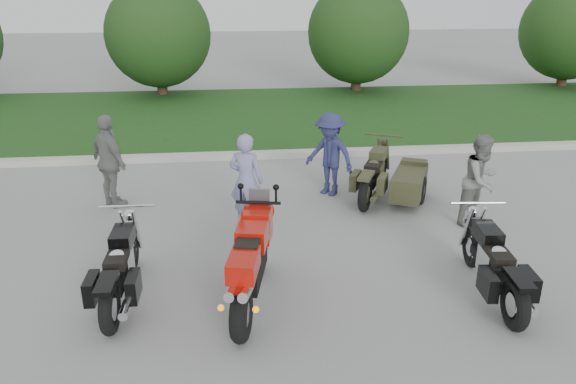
{
  "coord_description": "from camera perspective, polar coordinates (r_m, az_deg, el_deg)",
  "views": [
    {
      "loc": [
        -0.66,
        -6.77,
        4.02
      ],
      "look_at": [
        0.23,
        1.59,
        0.8
      ],
      "focal_mm": 35.0,
      "sensor_mm": 36.0,
      "label": 1
    }
  ],
  "objects": [
    {
      "name": "cruiser_left",
      "position": [
        7.7,
        -16.69,
        -7.77
      ],
      "size": [
        0.37,
        2.22,
        0.86
      ],
      "rotation": [
        0.0,
        0.0,
        -0.01
      ],
      "color": "black",
      "rests_on": "ground"
    },
    {
      "name": "cruiser_sidecar",
      "position": [
        10.88,
        10.74,
        1.19
      ],
      "size": [
        1.67,
        2.12,
        0.88
      ],
      "rotation": [
        0.0,
        0.0,
        -0.45
      ],
      "color": "black",
      "rests_on": "ground"
    },
    {
      "name": "tree_mid_right",
      "position": [
        20.88,
        7.13,
        15.78
      ],
      "size": [
        3.6,
        3.6,
        4.0
      ],
      "color": "#3F2B1C",
      "rests_on": "ground"
    },
    {
      "name": "person_grey",
      "position": [
        10.11,
        19.01,
        1.16
      ],
      "size": [
        0.98,
        0.93,
        1.59
      ],
      "primitive_type": "imported",
      "rotation": [
        0.0,
        0.0,
        0.58
      ],
      "color": "gray",
      "rests_on": "ground"
    },
    {
      "name": "tree_far_right",
      "position": [
        23.97,
        26.75,
        14.45
      ],
      "size": [
        3.6,
        3.6,
        4.0
      ],
      "color": "#3F2B1C",
      "rests_on": "ground"
    },
    {
      "name": "person_denim",
      "position": [
        10.92,
        4.26,
        3.83
      ],
      "size": [
        1.18,
        1.17,
        1.63
      ],
      "primitive_type": "imported",
      "rotation": [
        0.0,
        0.0,
        -0.76
      ],
      "color": "navy",
      "rests_on": "ground"
    },
    {
      "name": "curb",
      "position": [
        13.39,
        -2.97,
        3.78
      ],
      "size": [
        60.0,
        0.3,
        0.15
      ],
      "primitive_type": "cube",
      "color": "#BBB7B0",
      "rests_on": "ground"
    },
    {
      "name": "person_stripe",
      "position": [
        9.48,
        -4.26,
        1.15
      ],
      "size": [
        0.71,
        0.6,
        1.64
      ],
      "primitive_type": "imported",
      "rotation": [
        0.0,
        0.0,
        2.74
      ],
      "color": "#8786B6",
      "rests_on": "ground"
    },
    {
      "name": "grass_strip",
      "position": [
        17.39,
        -3.76,
        7.77
      ],
      "size": [
        60.0,
        8.0,
        0.14
      ],
      "primitive_type": "cube",
      "color": "#2C501B",
      "rests_on": "ground"
    },
    {
      "name": "tree_mid_left",
      "position": [
        20.49,
        -13.06,
        15.32
      ],
      "size": [
        3.6,
        3.6,
        4.0
      ],
      "color": "#3F2B1C",
      "rests_on": "ground"
    },
    {
      "name": "ground",
      "position": [
        7.91,
        -0.43,
        -9.63
      ],
      "size": [
        80.0,
        80.0,
        0.0
      ],
      "primitive_type": "plane",
      "color": "#989893",
      "rests_on": "ground"
    },
    {
      "name": "sportbike_red",
      "position": [
        7.22,
        -3.84,
        -7.07
      ],
      "size": [
        0.7,
        2.27,
        1.09
      ],
      "rotation": [
        0.0,
        0.0,
        -0.19
      ],
      "color": "black",
      "rests_on": "ground"
    },
    {
      "name": "cruiser_right",
      "position": [
        7.94,
        20.33,
        -7.28
      ],
      "size": [
        0.44,
        2.24,
        0.86
      ],
      "rotation": [
        0.0,
        0.0,
        -0.09
      ],
      "color": "black",
      "rests_on": "ground"
    },
    {
      "name": "person_back",
      "position": [
        10.78,
        -17.67,
        2.95
      ],
      "size": [
        0.98,
        1.06,
        1.74
      ],
      "primitive_type": "imported",
      "rotation": [
        0.0,
        0.0,
        2.26
      ],
      "color": "gray",
      "rests_on": "ground"
    }
  ]
}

